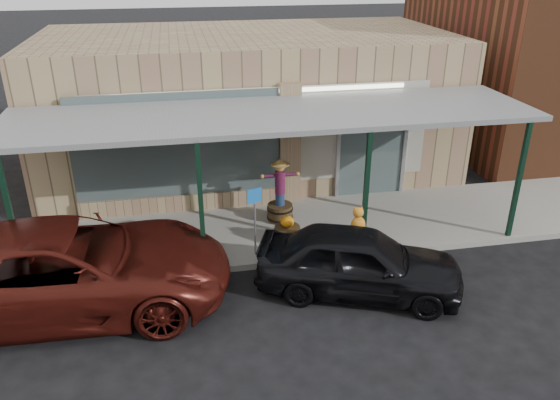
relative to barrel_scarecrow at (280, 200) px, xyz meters
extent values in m
plane|color=black|center=(-0.23, -4.01, -0.71)|extent=(120.00, 120.00, 0.00)
cube|color=gray|center=(-0.23, -0.41, -0.63)|extent=(40.00, 3.20, 0.15)
cube|color=#9E8961|center=(-0.23, 4.19, 1.39)|extent=(12.00, 6.00, 4.20)
cube|color=#4E5E5F|center=(-2.43, 1.04, 1.19)|extent=(5.20, 0.06, 2.80)
cube|color=#4E5E5F|center=(2.77, 1.17, 0.79)|extent=(1.80, 0.06, 2.80)
cube|color=#9E8961|center=(0.47, 1.09, 0.99)|extent=(0.55, 0.30, 3.40)
cube|color=#9E8961|center=(-2.43, 1.09, -0.36)|extent=(5.20, 0.30, 0.50)
cube|color=#9E9A8C|center=(-0.23, 1.16, 1.29)|extent=(9.00, 0.02, 2.60)
cube|color=white|center=(-0.23, 1.13, 2.49)|extent=(7.50, 0.03, 0.10)
cube|color=slate|center=(-0.23, -0.41, 2.34)|extent=(12.00, 3.00, 0.12)
cube|color=black|center=(-5.73, -1.86, 0.84)|extent=(0.10, 0.10, 2.95)
cube|color=black|center=(-2.03, -1.86, 0.84)|extent=(0.10, 0.10, 2.95)
cube|color=black|center=(1.57, -1.86, 0.84)|extent=(0.10, 0.10, 2.95)
cube|color=black|center=(5.27, -1.86, 0.84)|extent=(0.10, 0.10, 2.95)
cylinder|color=#47341C|center=(0.00, 0.00, -0.35)|extent=(0.77, 0.77, 0.42)
cylinder|color=navy|center=(0.00, 0.00, 0.03)|extent=(0.28, 0.28, 0.32)
cylinder|color=maroon|center=(0.00, 0.00, 0.48)|extent=(0.31, 0.31, 0.58)
sphere|color=tan|center=(0.00, 0.00, 0.88)|extent=(0.23, 0.23, 0.23)
cone|color=tan|center=(0.00, 0.00, 1.02)|extent=(0.38, 0.38, 0.15)
cylinder|color=#47341C|center=(-0.05, -1.16, -0.36)|extent=(0.79, 0.79, 0.40)
ellipsoid|color=orange|center=(-0.05, -1.16, -0.03)|extent=(0.32, 0.32, 0.26)
cylinder|color=#4C471E|center=(-0.05, -1.16, 0.12)|extent=(0.04, 0.04, 0.06)
cylinder|color=gray|center=(-0.87, -1.61, 0.09)|extent=(0.05, 0.05, 1.30)
cube|color=blue|center=(-0.87, -1.61, 0.91)|extent=(0.33, 0.12, 0.34)
imported|color=black|center=(1.02, -3.21, 0.00)|extent=(4.47, 3.02, 1.41)
ellipsoid|color=orange|center=(1.25, -2.36, 0.36)|extent=(0.32, 0.27, 0.42)
sphere|color=orange|center=(1.25, -2.32, 0.65)|extent=(0.24, 0.24, 0.24)
cylinder|color=#17681A|center=(1.25, -2.36, 0.53)|extent=(0.16, 0.16, 0.02)
imported|color=#4A140E|center=(-4.69, -2.65, 0.16)|extent=(6.32, 3.03, 1.74)
camera|label=1|loc=(-2.34, -12.22, 5.80)|focal=35.00mm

